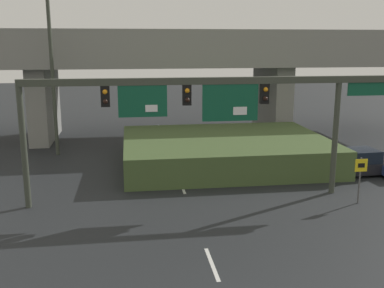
{
  "coord_description": "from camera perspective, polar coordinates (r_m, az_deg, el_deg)",
  "views": [
    {
      "loc": [
        -2.69,
        -9.21,
        7.46
      ],
      "look_at": [
        0.0,
        9.62,
        3.15
      ],
      "focal_mm": 42.0,
      "sensor_mm": 36.0,
      "label": 1
    }
  ],
  "objects": [
    {
      "name": "highway_light_pole_near",
      "position": [
        31.08,
        -17.74,
        14.85
      ],
      "size": [
        0.7,
        0.36,
        17.07
      ],
      "color": "#383D33",
      "rests_on": "ground"
    },
    {
      "name": "lane_markings",
      "position": [
        23.91,
        -1.27,
        -5.42
      ],
      "size": [
        0.14,
        36.89,
        0.01
      ],
      "color": "silver",
      "rests_on": "ground"
    },
    {
      "name": "overpass_bridge",
      "position": [
        36.09,
        -3.91,
        10.55
      ],
      "size": [
        43.16,
        8.28,
        8.39
      ],
      "color": "gray",
      "rests_on": "ground"
    },
    {
      "name": "signal_gantry",
      "position": [
        21.0,
        2.02,
        5.56
      ],
      "size": [
        17.87,
        0.44,
        5.9
      ],
      "color": "#383D33",
      "rests_on": "ground"
    },
    {
      "name": "grass_embankment",
      "position": [
        28.37,
        4.17,
        -0.8
      ],
      "size": [
        12.57,
        9.71,
        1.66
      ],
      "color": "#42562D",
      "rests_on": "ground"
    },
    {
      "name": "parked_sedan_near_right",
      "position": [
        27.67,
        20.31,
        -2.26
      ],
      "size": [
        4.59,
        2.1,
        1.46
      ],
      "rotation": [
        0.0,
        0.0,
        0.06
      ],
      "color": "black",
      "rests_on": "ground"
    },
    {
      "name": "speed_limit_sign",
      "position": [
        22.48,
        20.59,
        -3.57
      ],
      "size": [
        0.6,
        0.11,
        2.23
      ],
      "color": "#4C4C4C",
      "rests_on": "ground"
    }
  ]
}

